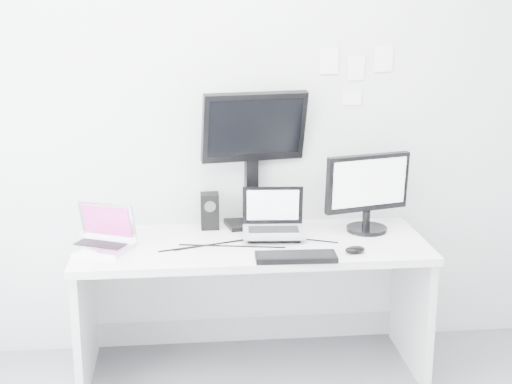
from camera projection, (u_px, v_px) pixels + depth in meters
back_wall at (245, 112)px, 3.97m from camera, size 3.60×0.00×3.60m
desk at (252, 307)px, 3.89m from camera, size 1.80×0.70×0.73m
macbook at (98, 227)px, 3.65m from camera, size 0.38×0.35×0.23m
speaker at (210, 211)px, 3.99m from camera, size 0.11×0.11×0.20m
dell_laptop at (274, 214)px, 3.81m from camera, size 0.34×0.27×0.27m
rear_monitor at (253, 157)px, 3.97m from camera, size 0.59×0.30×0.76m
samsung_monitor at (368, 192)px, 3.91m from camera, size 0.52×0.34×0.44m
keyboard at (296, 257)px, 3.53m from camera, size 0.39×0.15×0.03m
mouse at (355, 250)px, 3.62m from camera, size 0.12×0.09×0.03m
wall_note_0 at (329, 61)px, 3.94m from camera, size 0.10×0.00×0.14m
wall_note_1 at (356, 68)px, 3.96m from camera, size 0.09×0.00×0.13m
wall_note_2 at (384, 59)px, 3.96m from camera, size 0.10×0.00×0.14m
wall_note_3 at (351, 98)px, 4.00m from camera, size 0.11×0.00×0.08m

